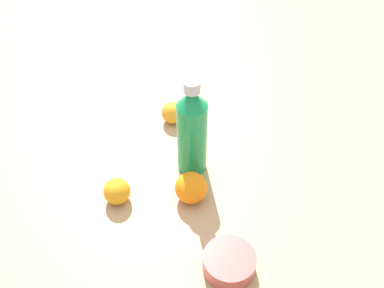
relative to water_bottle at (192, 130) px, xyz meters
name	(u,v)px	position (x,y,z in m)	size (l,w,h in m)	color
ground_plane	(200,169)	(-0.02, -0.02, -0.13)	(2.40, 2.40, 0.00)	tan
water_bottle	(192,130)	(0.00, 0.00, 0.00)	(0.07, 0.07, 0.27)	#198C4C
orange_0	(191,188)	(-0.10, 0.03, -0.09)	(0.08, 0.08, 0.08)	orange
orange_1	(172,113)	(0.18, 0.01, -0.10)	(0.06, 0.06, 0.06)	orange
orange_2	(117,191)	(-0.06, 0.20, -0.09)	(0.06, 0.06, 0.06)	orange
ceramic_bowl	(229,263)	(-0.30, 0.00, -0.10)	(0.11, 0.11, 0.04)	#B24C47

